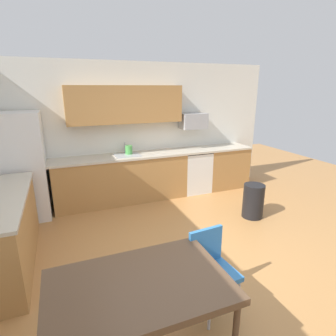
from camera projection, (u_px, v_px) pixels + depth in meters
ground_plane at (195, 259)px, 3.66m from camera, size 12.00×12.00×0.00m
wall_back at (139, 131)px, 5.64m from camera, size 5.80×0.10×2.70m
cabinet_run_back at (122, 180)px, 5.42m from camera, size 2.58×0.60×0.90m
cabinet_run_back_right at (224, 167)px, 6.26m from camera, size 0.97×0.60×0.90m
cabinet_run_left at (4, 233)px, 3.43m from camera, size 0.60×2.00×0.90m
countertop_back at (144, 155)px, 5.45m from camera, size 4.80×0.64×0.04m
upper_cabinets_back at (126, 104)px, 5.18m from camera, size 2.20×0.34×0.70m
refrigerator at (22, 167)px, 4.61m from camera, size 0.76×0.70×1.83m
oven_range at (194, 171)px, 5.98m from camera, size 0.60×0.60×0.91m
microwave at (193, 121)px, 5.77m from camera, size 0.54×0.36×0.32m
sink_basin at (127, 158)px, 5.34m from camera, size 0.48×0.40×0.14m
sink_faucet at (125, 148)px, 5.46m from camera, size 0.02×0.02×0.24m
dining_table at (139, 290)px, 2.11m from camera, size 1.40×0.90×0.77m
chair_near_table at (211, 265)px, 2.74m from camera, size 0.43×0.43×0.85m
trash_bin at (253, 201)px, 4.78m from camera, size 0.36×0.36×0.60m
kettle at (129, 150)px, 5.36m from camera, size 0.14×0.14×0.20m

